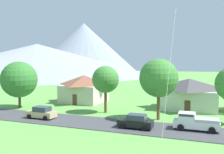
{
  "coord_description": "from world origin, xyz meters",
  "views": [
    {
      "loc": [
        6.45,
        1.12,
        8.24
      ],
      "look_at": [
        -1.99,
        23.35,
        6.68
      ],
      "focal_mm": 40.04,
      "sensor_mm": 36.0,
      "label": 1
    }
  ],
  "objects_px": {
    "tree_left_of_center": "(106,80)",
    "parked_car_black_west_end": "(136,122)",
    "pickup_truck_white_west_side": "(195,122)",
    "tree_right_of_center": "(19,80)",
    "house_left_center": "(189,93)",
    "tree_center": "(159,78)",
    "house_leftmost": "(84,88)",
    "parked_car_tan_mid_east": "(41,113)"
  },
  "relations": [
    {
      "from": "house_left_center",
      "to": "tree_center",
      "type": "bearing_deg",
      "value": -110.11
    },
    {
      "from": "tree_center",
      "to": "parked_car_tan_mid_east",
      "type": "bearing_deg",
      "value": -161.2
    },
    {
      "from": "tree_left_of_center",
      "to": "pickup_truck_white_west_side",
      "type": "distance_m",
      "value": 15.49
    },
    {
      "from": "tree_left_of_center",
      "to": "tree_center",
      "type": "distance_m",
      "value": 8.92
    },
    {
      "from": "house_leftmost",
      "to": "pickup_truck_white_west_side",
      "type": "distance_m",
      "value": 25.74
    },
    {
      "from": "parked_car_tan_mid_east",
      "to": "tree_left_of_center",
      "type": "bearing_deg",
      "value": 45.98
    },
    {
      "from": "tree_right_of_center",
      "to": "parked_car_tan_mid_east",
      "type": "xyz_separation_m",
      "value": [
        8.53,
        -5.38,
        -4.12
      ]
    },
    {
      "from": "parked_car_tan_mid_east",
      "to": "pickup_truck_white_west_side",
      "type": "height_order",
      "value": "pickup_truck_white_west_side"
    },
    {
      "from": "tree_right_of_center",
      "to": "pickup_truck_white_west_side",
      "type": "distance_m",
      "value": 29.74
    },
    {
      "from": "pickup_truck_white_west_side",
      "to": "tree_right_of_center",
      "type": "bearing_deg",
      "value": 172.35
    },
    {
      "from": "tree_right_of_center",
      "to": "house_left_center",
      "type": "bearing_deg",
      "value": 18.9
    },
    {
      "from": "house_leftmost",
      "to": "tree_right_of_center",
      "type": "xyz_separation_m",
      "value": [
        -7.54,
        -9.86,
        2.21
      ]
    },
    {
      "from": "house_left_center",
      "to": "tree_right_of_center",
      "type": "distance_m",
      "value": 29.31
    },
    {
      "from": "house_leftmost",
      "to": "tree_left_of_center",
      "type": "relative_size",
      "value": 1.13
    },
    {
      "from": "house_left_center",
      "to": "tree_left_of_center",
      "type": "bearing_deg",
      "value": -147.78
    },
    {
      "from": "house_left_center",
      "to": "house_leftmost",
      "type": "bearing_deg",
      "value": 178.89
    },
    {
      "from": "house_leftmost",
      "to": "tree_right_of_center",
      "type": "relative_size",
      "value": 1.04
    },
    {
      "from": "parked_car_black_west_end",
      "to": "parked_car_tan_mid_east",
      "type": "relative_size",
      "value": 1.0
    },
    {
      "from": "tree_center",
      "to": "parked_car_black_west_end",
      "type": "xyz_separation_m",
      "value": [
        -1.71,
        -5.59,
        -4.98
      ]
    },
    {
      "from": "house_leftmost",
      "to": "parked_car_tan_mid_east",
      "type": "height_order",
      "value": "house_leftmost"
    },
    {
      "from": "house_left_center",
      "to": "tree_center",
      "type": "height_order",
      "value": "tree_center"
    },
    {
      "from": "tree_right_of_center",
      "to": "parked_car_tan_mid_east",
      "type": "bearing_deg",
      "value": -32.25
    },
    {
      "from": "house_left_center",
      "to": "parked_car_tan_mid_east",
      "type": "bearing_deg",
      "value": -142.17
    },
    {
      "from": "tree_left_of_center",
      "to": "parked_car_black_west_end",
      "type": "distance_m",
      "value": 11.12
    },
    {
      "from": "tree_center",
      "to": "parked_car_tan_mid_east",
      "type": "distance_m",
      "value": 17.25
    },
    {
      "from": "parked_car_black_west_end",
      "to": "pickup_truck_white_west_side",
      "type": "height_order",
      "value": "pickup_truck_white_west_side"
    },
    {
      "from": "tree_right_of_center",
      "to": "house_leftmost",
      "type": "bearing_deg",
      "value": 52.57
    },
    {
      "from": "house_leftmost",
      "to": "tree_center",
      "type": "distance_m",
      "value": 19.6
    },
    {
      "from": "parked_car_tan_mid_east",
      "to": "parked_car_black_west_end",
      "type": "bearing_deg",
      "value": -1.12
    },
    {
      "from": "house_leftmost",
      "to": "tree_center",
      "type": "height_order",
      "value": "tree_center"
    },
    {
      "from": "tree_center",
      "to": "house_left_center",
      "type": "bearing_deg",
      "value": 69.89
    },
    {
      "from": "parked_car_black_west_end",
      "to": "pickup_truck_white_west_side",
      "type": "distance_m",
      "value": 6.99
    },
    {
      "from": "parked_car_tan_mid_east",
      "to": "tree_right_of_center",
      "type": "bearing_deg",
      "value": 147.75
    },
    {
      "from": "house_leftmost",
      "to": "house_left_center",
      "type": "height_order",
      "value": "house_leftmost"
    },
    {
      "from": "house_leftmost",
      "to": "parked_car_black_west_end",
      "type": "distance_m",
      "value": 21.6
    },
    {
      "from": "house_leftmost",
      "to": "tree_right_of_center",
      "type": "height_order",
      "value": "tree_right_of_center"
    },
    {
      "from": "tree_right_of_center",
      "to": "pickup_truck_white_west_side",
      "type": "height_order",
      "value": "tree_right_of_center"
    },
    {
      "from": "house_leftmost",
      "to": "house_left_center",
      "type": "distance_m",
      "value": 20.11
    },
    {
      "from": "house_left_center",
      "to": "tree_center",
      "type": "relative_size",
      "value": 1.14
    },
    {
      "from": "tree_center",
      "to": "tree_right_of_center",
      "type": "distance_m",
      "value": 24.18
    },
    {
      "from": "house_leftmost",
      "to": "pickup_truck_white_west_side",
      "type": "height_order",
      "value": "house_leftmost"
    },
    {
      "from": "tree_center",
      "to": "tree_right_of_center",
      "type": "xyz_separation_m",
      "value": [
        -24.16,
        0.06,
        -0.86
      ]
    }
  ]
}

